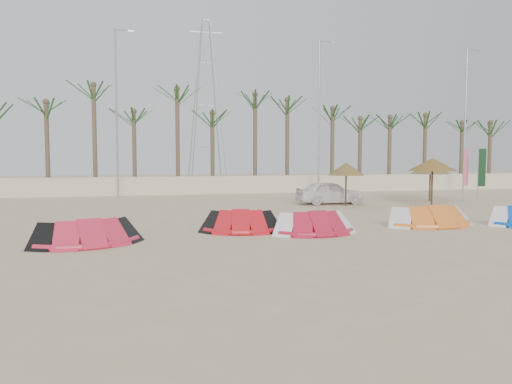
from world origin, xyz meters
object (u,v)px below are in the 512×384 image
object	(u,v)px
kite_red_right	(313,222)
parasol_mid	(433,164)
kite_orange	(428,215)
car	(330,193)
kite_red_left	(89,231)
kite_red_mid	(239,220)
parasol_left	(346,169)
parasol_right	(430,168)

from	to	relation	value
kite_red_right	parasol_mid	distance (m)	12.43
kite_orange	car	size ratio (longest dim) A/B	0.95
kite_red_left	kite_orange	world-z (taller)	same
kite_red_mid	car	distance (m)	11.49
parasol_mid	kite_red_right	bearing A→B (deg)	-142.13
kite_orange	parasol_left	distance (m)	8.07
kite_red_right	kite_orange	distance (m)	5.31
parasol_left	kite_red_mid	bearing A→B (deg)	-134.54
kite_red_mid	kite_orange	world-z (taller)	same
parasol_right	car	distance (m)	6.89
parasol_mid	car	bearing A→B (deg)	153.94
kite_orange	car	world-z (taller)	car
kite_orange	kite_red_left	bearing A→B (deg)	-174.33
kite_red_mid	car	size ratio (longest dim) A/B	0.80
car	kite_orange	bearing A→B (deg)	-176.17
kite_red_left	parasol_left	size ratio (longest dim) A/B	1.53
kite_red_left	parasol_mid	size ratio (longest dim) A/B	1.39
parasol_right	car	world-z (taller)	parasol_right
car	kite_red_left	bearing A→B (deg)	130.30
kite_red_right	car	size ratio (longest dim) A/B	0.80
parasol_left	kite_red_left	bearing A→B (deg)	-144.40
parasol_right	parasol_mid	bearing A→B (deg)	-120.90
parasol_left	kite_orange	bearing A→B (deg)	-89.32
kite_red_mid	parasol_mid	xyz separation A→B (m)	(12.20, 6.50, 1.90)
kite_orange	parasol_mid	bearing A→B (deg)	56.07
car	kite_red_mid	bearing A→B (deg)	141.59
kite_orange	parasol_right	world-z (taller)	parasol_right
kite_red_left	kite_red_right	xyz separation A→B (m)	(7.69, 0.38, -0.00)
parasol_left	car	distance (m)	1.88
kite_red_mid	kite_red_right	world-z (taller)	same
kite_red_left	kite_red_mid	size ratio (longest dim) A/B	1.18
car	kite_red_right	bearing A→B (deg)	155.24
car	parasol_mid	bearing A→B (deg)	-115.73
kite_red_left	parasol_right	world-z (taller)	parasol_right
kite_red_right	parasol_right	bearing A→B (deg)	42.38
kite_orange	parasol_left	xyz separation A→B (m)	(-0.09, 7.90, 1.63)
kite_orange	parasol_mid	size ratio (longest dim) A/B	1.39
kite_red_mid	parasol_mid	world-z (taller)	parasol_mid
kite_red_mid	parasol_left	xyz separation A→B (m)	(7.65, 7.77, 1.64)
kite_red_mid	kite_red_right	size ratio (longest dim) A/B	1.01
kite_red_right	parasol_left	size ratio (longest dim) A/B	1.29
kite_red_mid	parasol_mid	size ratio (longest dim) A/B	1.17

